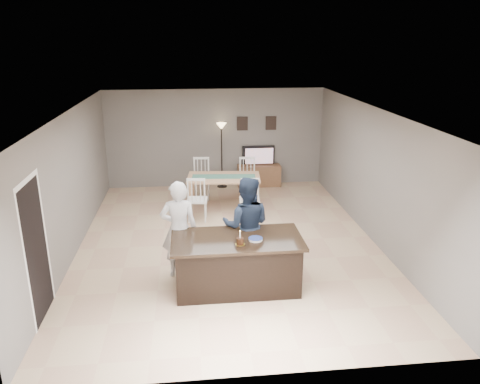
{
  "coord_description": "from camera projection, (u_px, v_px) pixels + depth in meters",
  "views": [
    {
      "loc": [
        -0.71,
        -8.77,
        4.04
      ],
      "look_at": [
        0.22,
        -0.3,
        1.19
      ],
      "focal_mm": 35.0,
      "sensor_mm": 36.0,
      "label": 1
    }
  ],
  "objects": [
    {
      "name": "room_shell",
      "position": [
        227.0,
        164.0,
        9.09
      ],
      "size": [
        8.0,
        8.0,
        8.0
      ],
      "color": "slate",
      "rests_on": "floor"
    },
    {
      "name": "floor_lamp",
      "position": [
        221.0,
        138.0,
        12.77
      ],
      "size": [
        0.27,
        0.27,
        1.81
      ],
      "color": "black",
      "rests_on": "floor"
    },
    {
      "name": "floor",
      "position": [
        228.0,
        243.0,
        9.62
      ],
      "size": [
        8.0,
        8.0,
        0.0
      ],
      "primitive_type": "plane",
      "color": "tan",
      "rests_on": "ground"
    },
    {
      "name": "doorway",
      "position": [
        35.0,
        239.0,
        6.75
      ],
      "size": [
        0.0,
        2.1,
        2.65
      ],
      "color": "black",
      "rests_on": "floor"
    },
    {
      "name": "tv_console",
      "position": [
        259.0,
        176.0,
        13.21
      ],
      "size": [
        1.2,
        0.4,
        0.6
      ],
      "primitive_type": "cube",
      "color": "brown",
      "rests_on": "floor"
    },
    {
      "name": "kitchen_island",
      "position": [
        237.0,
        263.0,
        7.78
      ],
      "size": [
        2.15,
        1.1,
        0.9
      ],
      "color": "black",
      "rests_on": "floor"
    },
    {
      "name": "plate_stack",
      "position": [
        256.0,
        239.0,
        7.57
      ],
      "size": [
        0.23,
        0.23,
        0.04
      ],
      "color": "white",
      "rests_on": "kitchen_island"
    },
    {
      "name": "birthday_cake",
      "position": [
        240.0,
        241.0,
        7.4
      ],
      "size": [
        0.16,
        0.16,
        0.24
      ],
      "color": "gold",
      "rests_on": "kitchen_island"
    },
    {
      "name": "dining_table",
      "position": [
        224.0,
        182.0,
        11.34
      ],
      "size": [
        1.83,
        2.1,
        1.06
      ],
      "rotation": [
        0.0,
        0.0,
        -0.09
      ],
      "color": "tan",
      "rests_on": "floor"
    },
    {
      "name": "tv_screen_glow",
      "position": [
        259.0,
        156.0,
        13.02
      ],
      "size": [
        0.78,
        0.0,
        0.78
      ],
      "primitive_type": "plane",
      "rotation": [
        1.57,
        0.0,
        3.14
      ],
      "color": "orange",
      "rests_on": "tv_console"
    },
    {
      "name": "television",
      "position": [
        259.0,
        156.0,
        13.1
      ],
      "size": [
        0.91,
        0.12,
        0.53
      ],
      "primitive_type": "imported",
      "rotation": [
        0.0,
        0.0,
        3.14
      ],
      "color": "black",
      "rests_on": "tv_console"
    },
    {
      "name": "picture_frames",
      "position": [
        257.0,
        123.0,
        12.94
      ],
      "size": [
        1.1,
        0.02,
        0.38
      ],
      "color": "black",
      "rests_on": "room_shell"
    },
    {
      "name": "woman",
      "position": [
        179.0,
        229.0,
        8.07
      ],
      "size": [
        0.65,
        0.43,
        1.74
      ],
      "primitive_type": "imported",
      "rotation": [
        0.0,
        0.0,
        3.17
      ],
      "color": "silver",
      "rests_on": "floor"
    },
    {
      "name": "man",
      "position": [
        246.0,
        226.0,
        8.19
      ],
      "size": [
        0.97,
        0.82,
        1.77
      ],
      "primitive_type": "imported",
      "rotation": [
        0.0,
        0.0,
        2.95
      ],
      "color": "#1B263B",
      "rests_on": "floor"
    }
  ]
}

